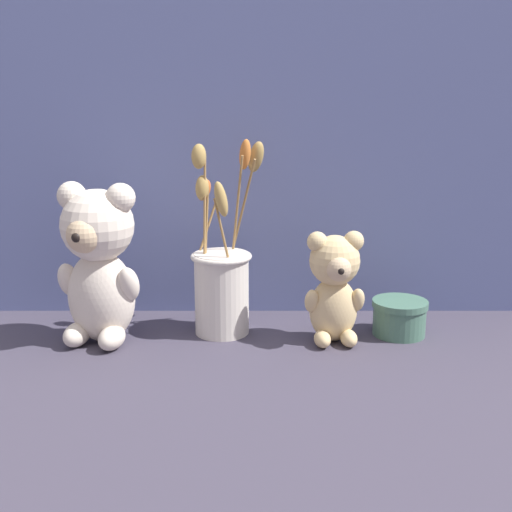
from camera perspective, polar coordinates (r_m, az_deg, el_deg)
The scene contains 6 objects.
ground_plane at distance 1.13m, azimuth 0.00°, elevation -7.50°, with size 4.00×4.00×0.00m, color #3D3847.
backdrop_wall at distance 1.22m, azimuth -0.01°, elevation 9.42°, with size 1.09×0.02×0.63m.
teddy_bear_large at distance 1.12m, azimuth -13.82°, elevation -0.39°, with size 0.16×0.14×0.28m.
teddy_bear_medium at distance 1.10m, azimuth 7.00°, elevation -2.62°, with size 0.11×0.10×0.20m.
flower_vase at distance 1.14m, azimuth -3.05°, elevation -2.06°, with size 0.14×0.13×0.35m.
decorative_tin_tall at distance 1.18m, azimuth 12.63°, elevation -5.33°, with size 0.10×0.10×0.06m.
Camera 1 is at (-0.00, -1.05, 0.41)m, focal length 45.00 mm.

